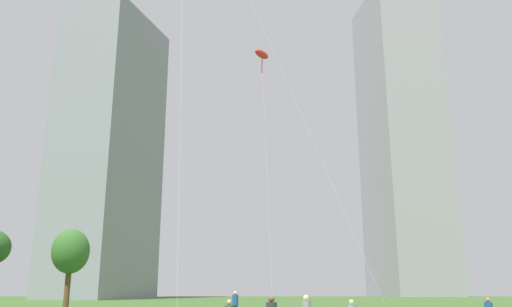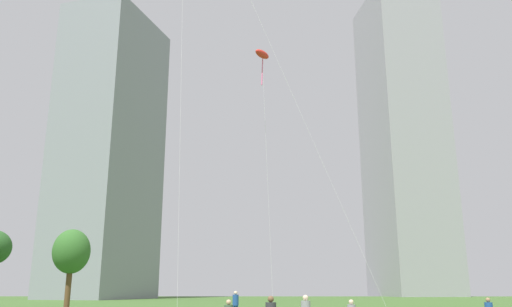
# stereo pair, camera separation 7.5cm
# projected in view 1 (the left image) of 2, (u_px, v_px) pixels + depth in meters

# --- Properties ---
(person_standing_0) EXTENTS (0.42, 0.42, 1.88)m
(person_standing_0) POSITION_uv_depth(u_px,v_px,m) (235.00, 303.00, 35.19)
(person_standing_0) COLOR #1E478C
(person_standing_0) RESTS_ON ground
(kite_flying_4) EXTENTS (1.76, 3.75, 24.31)m
(kite_flying_4) POSITION_uv_depth(u_px,v_px,m) (262.00, 55.00, 49.13)
(kite_flying_4) COLOR silver
(kite_flying_4) RESTS_ON ground
(park_tree_0) EXTENTS (3.81, 3.81, 8.07)m
(park_tree_0) POSITION_uv_depth(u_px,v_px,m) (71.00, 252.00, 53.03)
(park_tree_0) COLOR brown
(park_tree_0) RESTS_ON ground
(distant_highrise_0) EXTENTS (21.97, 26.89, 65.03)m
(distant_highrise_0) POSITION_uv_depth(u_px,v_px,m) (108.00, 151.00, 116.90)
(distant_highrise_0) COLOR gray
(distant_highrise_0) RESTS_ON ground
(distant_highrise_1) EXTENTS (23.64, 28.28, 95.85)m
(distant_highrise_1) POSITION_uv_depth(u_px,v_px,m) (402.00, 138.00, 161.21)
(distant_highrise_1) COLOR #939399
(distant_highrise_1) RESTS_ON ground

